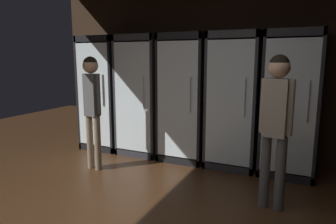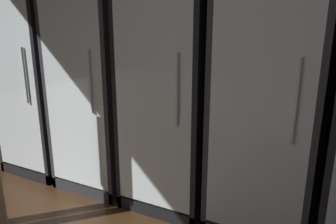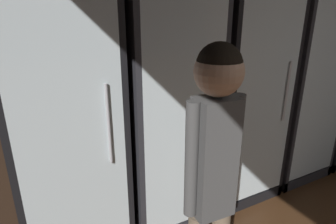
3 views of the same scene
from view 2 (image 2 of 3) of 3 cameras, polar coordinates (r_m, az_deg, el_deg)
wall_back at (r=2.64m, az=15.29°, el=13.40°), size 6.00×0.06×2.80m
cooler_far_left at (r=3.46m, az=-21.75°, el=5.36°), size 0.70×0.69×1.92m
cooler_left at (r=2.94m, az=-12.01°, el=4.62°), size 0.70×0.69×1.92m
cooler_center at (r=2.54m, az=1.26°, el=3.48°), size 0.70×0.69×1.92m
cooler_right at (r=2.33m, az=18.10°, el=1.38°), size 0.70×0.69×1.92m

